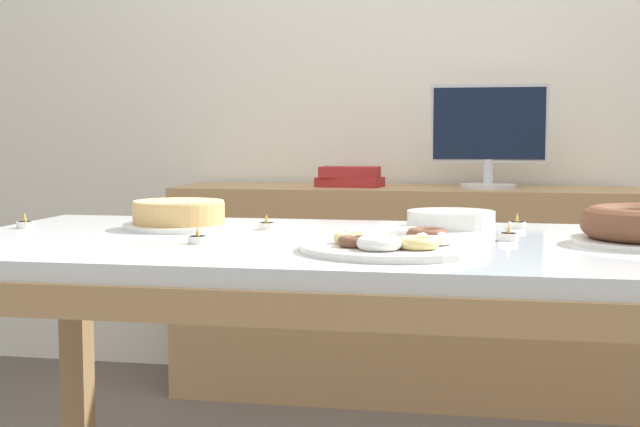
% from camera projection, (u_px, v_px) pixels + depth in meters
% --- Properties ---
extents(wall_back, '(8.00, 0.10, 2.60)m').
position_uv_depth(wall_back, '(412.00, 56.00, 3.56)').
color(wall_back, silver).
rests_on(wall_back, ground).
extents(dining_table, '(1.71, 0.90, 0.76)m').
position_uv_depth(dining_table, '(335.00, 282.00, 1.90)').
color(dining_table, silver).
rests_on(dining_table, ground).
extents(sideboard, '(1.70, 0.44, 0.79)m').
position_uv_depth(sideboard, '(402.00, 292.00, 3.35)').
color(sideboard, tan).
rests_on(sideboard, ground).
extents(computer_monitor, '(0.42, 0.20, 0.38)m').
position_uv_depth(computer_monitor, '(489.00, 136.00, 3.24)').
color(computer_monitor, silver).
rests_on(computer_monitor, sideboard).
extents(book_stack, '(0.25, 0.17, 0.08)m').
position_uv_depth(book_stack, '(350.00, 177.00, 3.35)').
color(book_stack, maroon).
rests_on(book_stack, sideboard).
extents(cake_chocolate_round, '(0.26, 0.26, 0.07)m').
position_uv_depth(cake_chocolate_round, '(179.00, 216.00, 2.10)').
color(cake_chocolate_round, silver).
rests_on(cake_chocolate_round, dining_table).
extents(pastry_platter, '(0.36, 0.36, 0.04)m').
position_uv_depth(pastry_platter, '(394.00, 244.00, 1.70)').
color(pastry_platter, silver).
rests_on(pastry_platter, dining_table).
extents(plate_stack, '(0.21, 0.21, 0.04)m').
position_uv_depth(plate_stack, '(451.00, 219.00, 2.13)').
color(plate_stack, silver).
rests_on(plate_stack, dining_table).
extents(tealight_left_edge, '(0.04, 0.04, 0.04)m').
position_uv_depth(tealight_left_edge, '(198.00, 239.00, 1.81)').
color(tealight_left_edge, silver).
rests_on(tealight_left_edge, dining_table).
extents(tealight_near_cakes, '(0.04, 0.04, 0.04)m').
position_uv_depth(tealight_near_cakes, '(25.00, 224.00, 2.12)').
color(tealight_near_cakes, silver).
rests_on(tealight_near_cakes, dining_table).
extents(tealight_near_front, '(0.04, 0.04, 0.04)m').
position_uv_depth(tealight_near_front, '(508.00, 236.00, 1.86)').
color(tealight_near_front, silver).
rests_on(tealight_near_front, dining_table).
extents(tealight_right_edge, '(0.04, 0.04, 0.04)m').
position_uv_depth(tealight_right_edge, '(266.00, 225.00, 2.09)').
color(tealight_right_edge, silver).
rests_on(tealight_right_edge, dining_table).
extents(tealight_centre, '(0.04, 0.04, 0.04)m').
position_uv_depth(tealight_centre, '(517.00, 224.00, 2.10)').
color(tealight_centre, silver).
rests_on(tealight_centre, dining_table).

